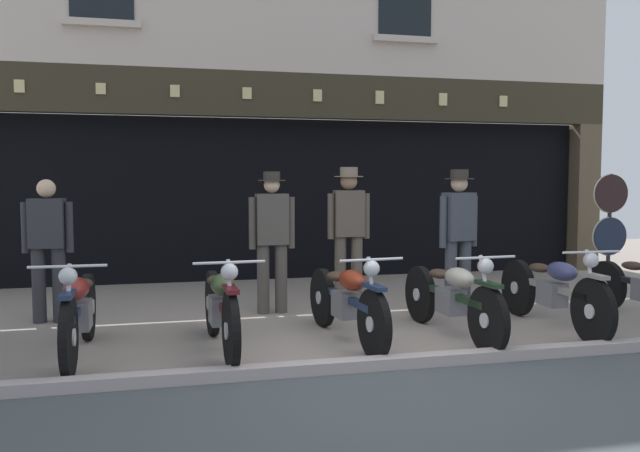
# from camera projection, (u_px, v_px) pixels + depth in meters

# --- Properties ---
(ground) EXTENTS (23.58, 22.00, 0.18)m
(ground) POSITION_uv_depth(u_px,v_px,m) (436.00, 416.00, 4.58)
(ground) COLOR gray
(shop_facade) EXTENTS (11.88, 4.42, 6.06)m
(shop_facade) POSITION_uv_depth(u_px,v_px,m) (263.00, 177.00, 12.22)
(shop_facade) COLOR black
(shop_facade) RESTS_ON ground
(motorcycle_left) EXTENTS (0.62, 1.99, 0.93)m
(motorcycle_left) POSITION_uv_depth(u_px,v_px,m) (79.00, 310.00, 5.94)
(motorcycle_left) COLOR black
(motorcycle_left) RESTS_ON ground
(motorcycle_center_left) EXTENTS (0.62, 1.98, 0.94)m
(motorcycle_center_left) POSITION_uv_depth(u_px,v_px,m) (221.00, 306.00, 6.15)
(motorcycle_center_left) COLOR black
(motorcycle_center_left) RESTS_ON ground
(motorcycle_center) EXTENTS (0.62, 2.04, 0.92)m
(motorcycle_center) POSITION_uv_depth(u_px,v_px,m) (346.00, 300.00, 6.52)
(motorcycle_center) COLOR black
(motorcycle_center) RESTS_ON ground
(motorcycle_center_right) EXTENTS (0.62, 2.07, 0.92)m
(motorcycle_center_right) POSITION_uv_depth(u_px,v_px,m) (452.00, 296.00, 6.70)
(motorcycle_center_right) COLOR black
(motorcycle_center_right) RESTS_ON ground
(motorcycle_right) EXTENTS (0.62, 2.11, 0.93)m
(motorcycle_right) POSITION_uv_depth(u_px,v_px,m) (553.00, 290.00, 7.06)
(motorcycle_right) COLOR black
(motorcycle_right) RESTS_ON ground
(salesman_left) EXTENTS (0.56, 0.26, 1.63)m
(salesman_left) POSITION_uv_depth(u_px,v_px,m) (48.00, 244.00, 7.35)
(salesman_left) COLOR #2D2D33
(salesman_left) RESTS_ON ground
(shopkeeper_center) EXTENTS (0.56, 0.33, 1.72)m
(shopkeeper_center) POSITION_uv_depth(u_px,v_px,m) (272.00, 235.00, 7.87)
(shopkeeper_center) COLOR #47423D
(shopkeeper_center) RESTS_ON ground
(salesman_right) EXTENTS (0.56, 0.37, 1.78)m
(salesman_right) POSITION_uv_depth(u_px,v_px,m) (349.00, 227.00, 8.46)
(salesman_right) COLOR brown
(salesman_right) RESTS_ON ground
(assistant_far_right) EXTENTS (0.55, 0.36, 1.75)m
(assistant_far_right) POSITION_uv_depth(u_px,v_px,m) (458.00, 231.00, 8.17)
(assistant_far_right) COLOR #3D424C
(assistant_far_right) RESTS_ON ground
(tyre_sign_pole) EXTENTS (0.61, 0.06, 1.71)m
(tyre_sign_pole) POSITION_uv_depth(u_px,v_px,m) (610.00, 217.00, 10.09)
(tyre_sign_pole) COLOR #232328
(tyre_sign_pole) RESTS_ON ground
(advert_board_near) EXTENTS (0.73, 0.03, 0.91)m
(advert_board_near) POSITION_uv_depth(u_px,v_px,m) (124.00, 182.00, 10.08)
(advert_board_near) COLOR silver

